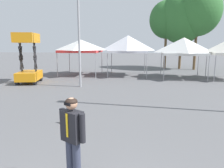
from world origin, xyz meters
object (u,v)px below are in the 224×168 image
at_px(tree_behind_tents_center, 167,20).
at_px(traffic_cone_lot_center, 66,117).
at_px(scissor_lift, 29,68).
at_px(light_pole_near_lift, 78,2).
at_px(tree_behind_tents_right, 182,18).
at_px(person_foreground, 73,135).
at_px(tree_behind_tents_left, 198,11).
at_px(canopy_tent_behind_left, 184,46).
at_px(canopy_tent_far_left, 128,44).
at_px(canopy_tent_behind_center, 81,46).

bearing_deg(tree_behind_tents_center, traffic_cone_lot_center, -106.13).
xyz_separation_m(scissor_lift, light_pole_near_lift, (4.10, -0.87, 4.24)).
height_order(scissor_lift, tree_behind_tents_right, tree_behind_tents_right).
xyz_separation_m(person_foreground, tree_behind_tents_left, (7.20, 20.77, 5.28)).
bearing_deg(person_foreground, canopy_tent_behind_left, 71.81).
bearing_deg(tree_behind_tents_center, canopy_tent_behind_left, -85.01).
bearing_deg(canopy_tent_far_left, light_pole_near_lift, -116.47).
height_order(canopy_tent_far_left, tree_behind_tents_center, tree_behind_tents_center).
height_order(canopy_tent_behind_center, tree_behind_tents_center, tree_behind_tents_center).
relative_size(canopy_tent_far_left, tree_behind_tents_right, 0.42).
bearing_deg(traffic_cone_lot_center, canopy_tent_behind_center, 103.42).
relative_size(canopy_tent_behind_center, light_pole_near_lift, 0.37).
bearing_deg(person_foreground, canopy_tent_far_left, 89.64).
bearing_deg(scissor_lift, light_pole_near_lift, -11.93).
xyz_separation_m(person_foreground, tree_behind_tents_right, (5.75, 21.53, 4.68)).
relative_size(canopy_tent_behind_left, traffic_cone_lot_center, 7.72).
relative_size(canopy_tent_behind_center, scissor_lift, 1.00).
distance_m(tree_behind_tents_right, tree_behind_tents_center, 1.69).
bearing_deg(canopy_tent_behind_center, person_foreground, -74.49).
xyz_separation_m(light_pole_near_lift, tree_behind_tents_center, (6.77, 12.22, 0.23)).
xyz_separation_m(tree_behind_tents_left, tree_behind_tents_center, (-3.11, 1.05, -0.73)).
bearing_deg(tree_behind_tents_left, canopy_tent_far_left, -141.80).
relative_size(canopy_tent_behind_left, scissor_lift, 0.98).
bearing_deg(tree_behind_tents_right, traffic_cone_lot_center, -111.00).
distance_m(person_foreground, light_pole_near_lift, 10.86).
bearing_deg(tree_behind_tents_left, scissor_lift, -143.61).
height_order(light_pole_near_lift, tree_behind_tents_left, light_pole_near_lift).
xyz_separation_m(person_foreground, light_pole_near_lift, (-2.68, 9.60, 4.32)).
height_order(canopy_tent_behind_left, traffic_cone_lot_center, canopy_tent_behind_left).
bearing_deg(scissor_lift, person_foreground, -57.06).
height_order(canopy_tent_behind_left, light_pole_near_lift, light_pole_near_lift).
relative_size(canopy_tent_behind_center, traffic_cone_lot_center, 7.84).
xyz_separation_m(canopy_tent_far_left, canopy_tent_behind_left, (4.64, -0.76, -0.18)).
height_order(canopy_tent_behind_center, canopy_tent_far_left, canopy_tent_far_left).
xyz_separation_m(scissor_lift, traffic_cone_lot_center, (5.46, -7.36, -0.88)).
distance_m(light_pole_near_lift, tree_behind_tents_center, 13.97).
bearing_deg(tree_behind_tents_right, tree_behind_tents_left, -27.84).
height_order(canopy_tent_far_left, scissor_lift, canopy_tent_far_left).
distance_m(canopy_tent_far_left, scissor_lift, 8.51).
relative_size(scissor_lift, tree_behind_tents_left, 0.40).
distance_m(canopy_tent_behind_center, tree_behind_tents_right, 12.29).
height_order(scissor_lift, light_pole_near_lift, light_pole_near_lift).
bearing_deg(light_pole_near_lift, canopy_tent_far_left, 63.53).
height_order(person_foreground, tree_behind_tents_left, tree_behind_tents_left).
distance_m(light_pole_near_lift, tree_behind_tents_right, 14.62).
bearing_deg(tree_behind_tents_center, scissor_lift, -133.75).
bearing_deg(canopy_tent_behind_left, tree_behind_tents_left, 68.78).
distance_m(canopy_tent_behind_left, light_pole_near_lift, 9.25).
relative_size(canopy_tent_far_left, canopy_tent_behind_left, 1.02).
xyz_separation_m(scissor_lift, tree_behind_tents_center, (10.87, 11.35, 4.47)).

